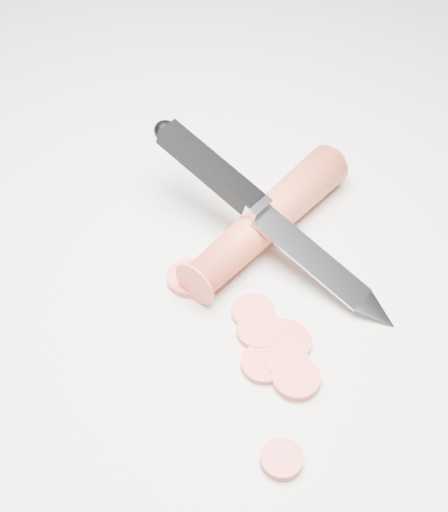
% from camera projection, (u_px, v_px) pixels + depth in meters
% --- Properties ---
extents(ground, '(2.40, 2.40, 0.00)m').
position_uv_depth(ground, '(273.00, 280.00, 0.57)').
color(ground, silver).
rests_on(ground, ground).
extents(carrot, '(0.09, 0.18, 0.03)m').
position_uv_depth(carrot, '(268.00, 219.00, 0.59)').
color(carrot, '#D2492B').
rests_on(carrot, ground).
extents(carrot_slice_0, '(0.04, 0.04, 0.01)m').
position_uv_depth(carrot_slice_0, '(190.00, 278.00, 0.57)').
color(carrot_slice_0, '#ED4B43').
rests_on(carrot_slice_0, ground).
extents(carrot_slice_1, '(0.04, 0.04, 0.01)m').
position_uv_depth(carrot_slice_1, '(285.00, 342.00, 0.53)').
color(carrot_slice_1, '#ED4B43').
rests_on(carrot_slice_1, ground).
extents(carrot_slice_2, '(0.03, 0.03, 0.01)m').
position_uv_depth(carrot_slice_2, '(286.00, 361.00, 0.52)').
color(carrot_slice_2, '#ED4B43').
rests_on(carrot_slice_2, ground).
extents(carrot_slice_3, '(0.03, 0.03, 0.01)m').
position_uv_depth(carrot_slice_3, '(253.00, 312.00, 0.55)').
color(carrot_slice_3, '#ED4B43').
rests_on(carrot_slice_3, ground).
extents(carrot_slice_4, '(0.03, 0.03, 0.01)m').
position_uv_depth(carrot_slice_4, '(264.00, 363.00, 0.52)').
color(carrot_slice_4, '#ED4B43').
rests_on(carrot_slice_4, ground).
extents(carrot_slice_5, '(0.03, 0.03, 0.01)m').
position_uv_depth(carrot_slice_5, '(259.00, 331.00, 0.54)').
color(carrot_slice_5, '#ED4B43').
rests_on(carrot_slice_5, ground).
extents(carrot_slice_6, '(0.03, 0.03, 0.01)m').
position_uv_depth(carrot_slice_6, '(296.00, 379.00, 0.51)').
color(carrot_slice_6, '#ED4B43').
rests_on(carrot_slice_6, ground).
extents(carrot_slice_7, '(0.03, 0.03, 0.01)m').
position_uv_depth(carrot_slice_7, '(282.00, 459.00, 0.47)').
color(carrot_slice_7, '#ED4B43').
rests_on(carrot_slice_7, ground).
extents(kitchen_knife, '(0.24, 0.11, 0.08)m').
position_uv_depth(kitchen_knife, '(271.00, 216.00, 0.57)').
color(kitchen_knife, silver).
rests_on(kitchen_knife, ground).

